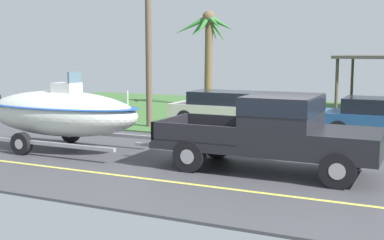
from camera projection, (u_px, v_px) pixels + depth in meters
name	position (u px, v px, depth m)	size (l,w,h in m)	color
ground	(337.00, 127.00, 19.83)	(36.00, 22.00, 0.11)	#424247
pickup_truck_towing	(281.00, 130.00, 12.32)	(5.63, 2.12, 1.89)	black
boat_on_trailer	(60.00, 113.00, 15.18)	(6.45, 2.42, 2.35)	gray
parked_sedan_far	(229.00, 109.00, 19.91)	(4.70, 1.84, 1.38)	beige
palm_tree_near_right	(208.00, 37.00, 26.91)	(3.32, 2.57, 5.06)	brown
utility_pole	(148.00, 29.00, 19.19)	(0.24, 1.80, 7.24)	brown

